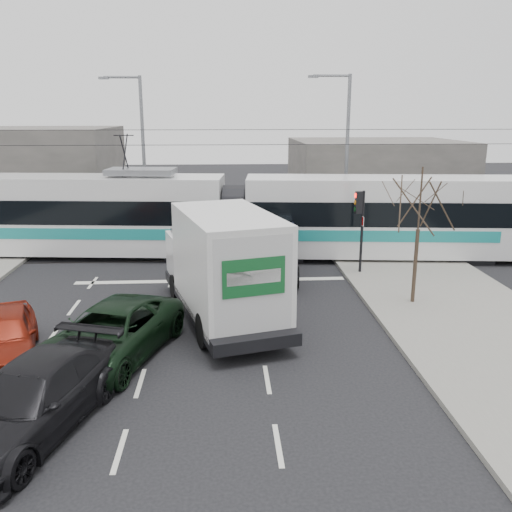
{
  "coord_description": "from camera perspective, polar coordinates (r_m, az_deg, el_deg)",
  "views": [
    {
      "loc": [
        0.6,
        -16.25,
        7.0
      ],
      "look_at": [
        1.78,
        3.25,
        1.8
      ],
      "focal_mm": 38.0,
      "sensor_mm": 36.0,
      "label": 1
    }
  ],
  "objects": [
    {
      "name": "street_lamp_near",
      "position": [
        31.04,
        9.22,
        11.23
      ],
      "size": [
        2.38,
        0.25,
        9.0
      ],
      "color": "slate",
      "rests_on": "ground"
    },
    {
      "name": "street_lamp_far",
      "position": [
        32.66,
        -12.11,
        11.26
      ],
      "size": [
        2.38,
        0.25,
        9.0
      ],
      "color": "slate",
      "rests_on": "ground"
    },
    {
      "name": "building_left",
      "position": [
        41.14,
        -24.47,
        8.0
      ],
      "size": [
        14.0,
        10.0,
        6.0
      ],
      "primitive_type": "cube",
      "color": "slate",
      "rests_on": "ground"
    },
    {
      "name": "red_car",
      "position": [
        17.4,
        -25.0,
        -7.61
      ],
      "size": [
        3.05,
        4.74,
        1.5
      ],
      "primitive_type": "imported",
      "rotation": [
        0.0,
        0.0,
        0.31
      ],
      "color": "maroon",
      "rests_on": "ground"
    },
    {
      "name": "traffic_signal",
      "position": [
        23.88,
        10.87,
        4.36
      ],
      "size": [
        0.44,
        0.44,
        3.6
      ],
      "color": "black",
      "rests_on": "ground"
    },
    {
      "name": "green_car",
      "position": [
        16.4,
        -15.06,
        -7.91
      ],
      "size": [
        4.23,
        6.16,
        1.56
      ],
      "primitive_type": "imported",
      "rotation": [
        0.0,
        0.0,
        -0.32
      ],
      "color": "black",
      "rests_on": "ground"
    },
    {
      "name": "rails",
      "position": [
        27.17,
        -4.6,
        -0.06
      ],
      "size": [
        60.0,
        1.6,
        0.03
      ],
      "primitive_type": "cube",
      "color": "#33302D",
      "rests_on": "ground"
    },
    {
      "name": "building_right",
      "position": [
        42.08,
        12.43,
        8.41
      ],
      "size": [
        12.0,
        10.0,
        5.0
      ],
      "primitive_type": "cube",
      "color": "slate",
      "rests_on": "ground"
    },
    {
      "name": "ground",
      "position": [
        17.7,
        -5.17,
        -8.45
      ],
      "size": [
        120.0,
        120.0,
        0.0
      ],
      "primitive_type": "plane",
      "color": "black",
      "rests_on": "ground"
    },
    {
      "name": "sidewalk_right",
      "position": [
        19.56,
        22.43,
        -7.02
      ],
      "size": [
        6.0,
        60.0,
        0.15
      ],
      "primitive_type": "cube",
      "color": "gray",
      "rests_on": "ground"
    },
    {
      "name": "silver_pickup",
      "position": [
        20.09,
        -0.48,
        -2.42
      ],
      "size": [
        3.15,
        5.92,
        2.05
      ],
      "rotation": [
        0.0,
        0.0,
        -0.23
      ],
      "color": "black",
      "rests_on": "ground"
    },
    {
      "name": "navy_pickup",
      "position": [
        24.12,
        1.63,
        0.97
      ],
      "size": [
        2.66,
        5.93,
        2.43
      ],
      "rotation": [
        0.0,
        0.0,
        -0.09
      ],
      "color": "black",
      "rests_on": "ground"
    },
    {
      "name": "dark_car",
      "position": [
        13.47,
        -22.6,
        -13.77
      ],
      "size": [
        3.74,
        5.86,
        1.58
      ],
      "primitive_type": "imported",
      "rotation": [
        0.0,
        0.0,
        -0.3
      ],
      "color": "black",
      "rests_on": "ground"
    },
    {
      "name": "bare_tree",
      "position": [
        20.27,
        16.87,
        5.16
      ],
      "size": [
        2.4,
        2.4,
        5.0
      ],
      "color": "#47382B",
      "rests_on": "ground"
    },
    {
      "name": "catenary",
      "position": [
        26.44,
        -4.78,
        8.07
      ],
      "size": [
        60.0,
        0.2,
        7.0
      ],
      "color": "black",
      "rests_on": "ground"
    },
    {
      "name": "box_truck",
      "position": [
        18.44,
        -3.52,
        -1.12
      ],
      "size": [
        4.63,
        8.19,
        3.88
      ],
      "rotation": [
        0.0,
        0.0,
        0.27
      ],
      "color": "black",
      "rests_on": "ground"
    },
    {
      "name": "tram",
      "position": [
        26.72,
        -2.37,
        4.33
      ],
      "size": [
        29.2,
        5.67,
        5.93
      ],
      "rotation": [
        0.0,
        0.0,
        -0.09
      ],
      "color": "white",
      "rests_on": "ground"
    }
  ]
}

